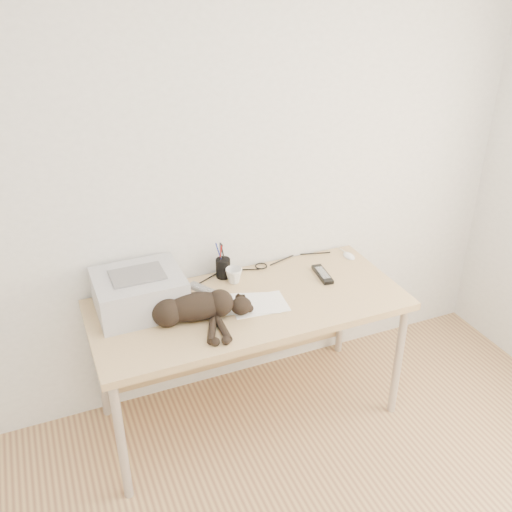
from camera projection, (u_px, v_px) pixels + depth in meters
name	position (u px, v px, depth m)	size (l,w,h in m)	color
wall_back	(222.00, 175.00, 2.93)	(3.50, 3.50, 0.00)	white
desk	(243.00, 315.00, 3.03)	(1.60, 0.70, 0.74)	tan
printer	(139.00, 292.00, 2.80)	(0.43, 0.36, 0.20)	#A8A8AD
papers	(255.00, 304.00, 2.87)	(0.34, 0.28, 0.01)	white
cat	(192.00, 309.00, 2.72)	(0.65, 0.36, 0.15)	black
mug	(234.00, 276.00, 3.05)	(0.09, 0.09, 0.08)	white
pen_cup	(223.00, 268.00, 3.09)	(0.08, 0.08, 0.20)	black
remote_grey	(203.00, 289.00, 2.98)	(0.05, 0.17, 0.02)	slate
remote_black	(322.00, 274.00, 3.12)	(0.05, 0.20, 0.02)	black
mouse	(349.00, 254.00, 3.32)	(0.06, 0.10, 0.03)	white
cable_tangle	(228.00, 273.00, 3.15)	(1.36, 0.07, 0.01)	black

